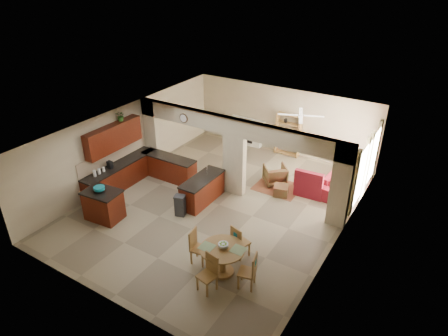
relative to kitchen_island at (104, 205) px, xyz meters
The scene contains 39 objects.
floor 3.77m from the kitchen_island, 43.66° to the left, with size 10.00×10.00×0.00m, color gray.
ceiling 4.39m from the kitchen_island, 43.66° to the left, with size 10.00×10.00×0.00m, color white.
wall_back 8.10m from the kitchen_island, 70.37° to the left, with size 8.00×8.00×0.00m, color #C3B48F.
wall_front 3.74m from the kitchen_island, 41.85° to the right, with size 8.00×8.00×0.00m, color #C3B48F.
wall_left 3.02m from the kitchen_island, 116.70° to the left, with size 10.00×10.00×0.00m, color #C3B48F.
wall_right 7.24m from the kitchen_island, 21.05° to the left, with size 10.00×10.00×0.00m, color #C3B48F.
partition_left_pier 3.82m from the kitchen_island, 105.57° to the left, with size 0.60×0.25×2.80m, color #C3B48F.
partition_center_pier 4.52m from the kitchen_island, 52.94° to the left, with size 0.80×0.25×2.20m, color #C3B48F.
partition_right_pier 7.39m from the kitchen_island, 29.21° to the left, with size 0.60×0.25×2.80m, color #C3B48F.
partition_header 4.91m from the kitchen_island, 52.94° to the left, with size 8.00×0.25×0.60m, color #C3B48F.
kitchen_counter 2.40m from the kitchen_island, 103.46° to the left, with size 2.52×3.29×1.48m.
upper_cabinets 2.54m from the kitchen_island, 122.13° to the left, with size 0.35×2.40×0.90m, color #410E07.
peninsula 3.24m from the kitchen_island, 49.55° to the left, with size 0.70×1.85×0.91m.
wall_clock 4.01m from the kitchen_island, 78.42° to the left, with size 0.34×0.34×0.03m, color #462E17.
rug 6.11m from the kitchen_island, 50.17° to the left, with size 1.60×1.30×0.01m, color brown.
fireplace 7.49m from the kitchen_island, 81.54° to the left, with size 1.60×0.35×1.20m.
shelving_unit 8.01m from the kitchen_island, 67.58° to the left, with size 1.00×0.32×1.80m, color brown.
window_a 8.30m from the kitchen_island, 36.18° to the left, with size 0.02×0.90×1.90m, color white.
window_b 9.40m from the kitchen_island, 44.60° to the left, with size 0.02×0.90×1.90m, color white.
glazed_door 8.81m from the kitchen_island, 40.65° to the left, with size 0.02×0.70×2.10m, color white.
drape_a_left 7.92m from the kitchen_island, 32.83° to the left, with size 0.10×0.28×2.30m, color #3A1D17.
drape_a_right 8.63m from the kitchen_island, 39.56° to the left, with size 0.10×0.28×2.30m, color #3A1D17.
drape_b_left 8.96m from the kitchen_island, 42.03° to the left, with size 0.10×0.28×2.30m, color #3A1D17.
drape_b_right 9.80m from the kitchen_island, 47.27° to the left, with size 0.10×0.28×2.30m, color #3A1D17.
ceiling_fan 7.28m from the kitchen_island, 53.01° to the left, with size 1.00×1.00×0.10m, color white.
kitchen_island is the anchor object (origin of this frame).
teal_bowl 0.58m from the kitchen_island, 159.71° to the right, with size 0.34×0.34×0.16m, color #137986.
trash_can 2.42m from the kitchen_island, 35.96° to the left, with size 0.32×0.27×0.67m, color #2B2B2D.
dining_table 4.54m from the kitchen_island, ahead, with size 1.19×1.19×0.81m.
fruit_bowl 4.56m from the kitchen_island, ahead, with size 0.27×0.27×0.14m, color #5EA322.
sofa 8.35m from the kitchen_island, 44.03° to the left, with size 0.98×2.49×0.73m, color maroon.
chaise 7.07m from the kitchen_island, 44.22° to the left, with size 1.00×0.82×0.40m, color maroon.
armchair 6.13m from the kitchen_island, 53.01° to the left, with size 0.77×0.79×0.72m, color maroon.
ottoman 6.01m from the kitchen_island, 45.36° to the left, with size 0.50×0.50×0.36m, color maroon.
plant 3.24m from the kitchen_island, 116.52° to the left, with size 0.34×0.29×0.38m, color #1D4B14.
chair_north 4.63m from the kitchen_island, ahead, with size 0.53×0.53×1.02m.
chair_east 5.41m from the kitchen_island, ahead, with size 0.51×0.51×1.02m.
chair_south 4.63m from the kitchen_island, ahead, with size 0.49×0.49×1.02m.
chair_west 3.70m from the kitchen_island, ahead, with size 0.48×0.48×1.02m.
Camera 1 is at (6.14, -9.59, 7.48)m, focal length 32.00 mm.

